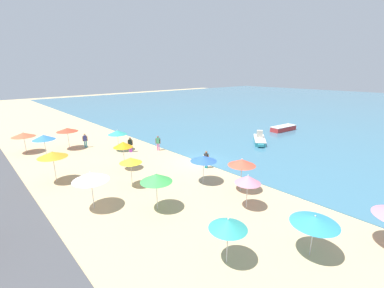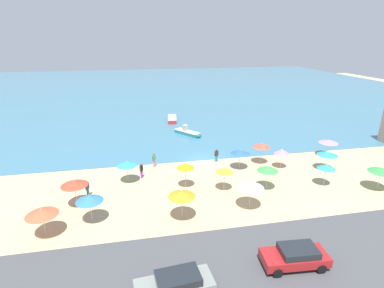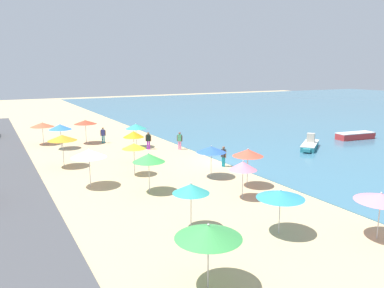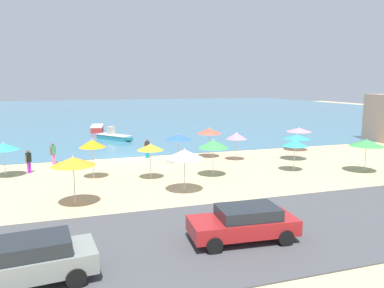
# 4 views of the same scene
# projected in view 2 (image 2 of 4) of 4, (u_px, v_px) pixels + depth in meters

# --- Properties ---
(ground_plane) EXTENTS (160.00, 160.00, 0.00)m
(ground_plane) POSITION_uv_depth(u_px,v_px,m) (203.00, 160.00, 36.86)
(ground_plane) COLOR tan
(sea) EXTENTS (150.00, 110.00, 0.05)m
(sea) POSITION_uv_depth(u_px,v_px,m) (160.00, 89.00, 87.62)
(sea) COLOR teal
(sea) RESTS_ON ground_plane
(coastal_road) EXTENTS (80.00, 8.00, 0.06)m
(coastal_road) POSITION_uv_depth(u_px,v_px,m) (263.00, 262.00, 20.23)
(coastal_road) COLOR #444549
(coastal_road) RESTS_ON ground_plane
(beach_umbrella_0) EXTENTS (2.25, 2.25, 2.67)m
(beach_umbrella_0) POSITION_uv_depth(u_px,v_px,m) (182.00, 194.00, 24.21)
(beach_umbrella_0) COLOR #B2B2B7
(beach_umbrella_0) RESTS_ON ground_plane
(beach_umbrella_1) EXTENTS (1.70, 1.70, 2.37)m
(beach_umbrella_1) POSITION_uv_depth(u_px,v_px,m) (282.00, 151.00, 34.08)
(beach_umbrella_1) COLOR #B2B2B7
(beach_umbrella_1) RESTS_ON ground_plane
(beach_umbrella_2) EXTENTS (2.39, 2.39, 2.44)m
(beach_umbrella_2) POSITION_uv_depth(u_px,v_px,m) (381.00, 170.00, 29.14)
(beach_umbrella_2) COLOR #B2B2B7
(beach_umbrella_2) RESTS_ON ground_plane
(beach_umbrella_3) EXTENTS (2.19, 2.19, 2.50)m
(beach_umbrella_3) POSITION_uv_depth(u_px,v_px,m) (89.00, 198.00, 23.94)
(beach_umbrella_3) COLOR #B2B2B7
(beach_umbrella_3) RESTS_ON ground_plane
(beach_umbrella_4) EXTENTS (2.11, 2.11, 2.43)m
(beach_umbrella_4) POSITION_uv_depth(u_px,v_px,m) (127.00, 163.00, 30.66)
(beach_umbrella_4) COLOR #B2B2B7
(beach_umbrella_4) RESTS_ON ground_plane
(beach_umbrella_5) EXTENTS (2.04, 2.04, 2.61)m
(beach_umbrella_5) POSITION_uv_depth(u_px,v_px,m) (262.00, 145.00, 35.23)
(beach_umbrella_5) COLOR #B2B2B7
(beach_umbrella_5) RESTS_ON ground_plane
(beach_umbrella_6) EXTENTS (2.31, 2.31, 2.62)m
(beach_umbrella_6) POSITION_uv_depth(u_px,v_px,m) (251.00, 185.00, 25.89)
(beach_umbrella_6) COLOR #B2B2B7
(beach_umbrella_6) RESTS_ON ground_plane
(beach_umbrella_7) EXTENTS (2.26, 2.26, 2.21)m
(beach_umbrella_7) POSITION_uv_depth(u_px,v_px,m) (327.00, 154.00, 33.68)
(beach_umbrella_7) COLOR #B2B2B7
(beach_umbrella_7) RESTS_ON ground_plane
(beach_umbrella_8) EXTENTS (2.34, 2.34, 2.54)m
(beach_umbrella_8) POSITION_uv_depth(u_px,v_px,m) (74.00, 183.00, 26.21)
(beach_umbrella_8) COLOR #B2B2B7
(beach_umbrella_8) RESTS_ON ground_plane
(beach_umbrella_9) EXTENTS (1.80, 1.80, 2.37)m
(beach_umbrella_9) POSITION_uv_depth(u_px,v_px,m) (327.00, 167.00, 30.04)
(beach_umbrella_9) COLOR #B2B2B7
(beach_umbrella_9) RESTS_ON ground_plane
(beach_umbrella_10) EXTENTS (2.32, 2.32, 2.25)m
(beach_umbrella_10) POSITION_uv_depth(u_px,v_px,m) (329.00, 141.00, 37.47)
(beach_umbrella_10) COLOR #B2B2B7
(beach_umbrella_10) RESTS_ON ground_plane
(beach_umbrella_11) EXTENTS (2.12, 2.12, 2.34)m
(beach_umbrella_11) POSITION_uv_depth(u_px,v_px,m) (240.00, 152.00, 33.88)
(beach_umbrella_11) COLOR #B2B2B7
(beach_umbrella_11) RESTS_ON ground_plane
(beach_umbrella_12) EXTENTS (1.73, 1.73, 2.71)m
(beach_umbrella_12) POSITION_uv_depth(u_px,v_px,m) (185.00, 166.00, 29.47)
(beach_umbrella_12) COLOR #B2B2B7
(beach_umbrella_12) RESTS_ON ground_plane
(beach_umbrella_13) EXTENTS (2.05, 2.05, 2.59)m
(beach_umbrella_13) POSITION_uv_depth(u_px,v_px,m) (268.00, 168.00, 29.20)
(beach_umbrella_13) COLOR #B2B2B7
(beach_umbrella_13) RESTS_ON ground_plane
(beach_umbrella_14) EXTENTS (1.72, 1.72, 2.45)m
(beach_umbrella_14) POSITION_uv_depth(u_px,v_px,m) (225.00, 170.00, 28.98)
(beach_umbrella_14) COLOR #B2B2B7
(beach_umbrella_14) RESTS_ON ground_plane
(beach_umbrella_15) EXTENTS (2.38, 2.38, 2.35)m
(beach_umbrella_15) POSITION_uv_depth(u_px,v_px,m) (42.00, 212.00, 22.27)
(beach_umbrella_15) COLOR #B2B2B7
(beach_umbrella_15) RESTS_ON ground_plane
(bather_0) EXTENTS (0.39, 0.48, 1.70)m
(bather_0) POSITION_uv_depth(u_px,v_px,m) (141.00, 170.00, 31.98)
(bather_0) COLOR purple
(bather_0) RESTS_ON ground_plane
(bather_1) EXTENTS (0.56, 0.29, 1.67)m
(bather_1) POSITION_uv_depth(u_px,v_px,m) (216.00, 155.00, 36.14)
(bather_1) COLOR teal
(bather_1) RESTS_ON ground_plane
(bather_2) EXTENTS (0.35, 0.52, 1.70)m
(bather_2) POSITION_uv_depth(u_px,v_px,m) (87.00, 187.00, 28.26)
(bather_2) COLOR teal
(bather_2) RESTS_ON ground_plane
(bather_3) EXTENTS (0.44, 0.42, 1.72)m
(bather_3) POSITION_uv_depth(u_px,v_px,m) (154.00, 159.00, 34.68)
(bather_3) COLOR pink
(bather_3) RESTS_ON ground_plane
(parked_car_1) EXTENTS (4.71, 2.25, 1.46)m
(parked_car_1) POSITION_uv_depth(u_px,v_px,m) (175.00, 285.00, 17.31)
(parked_car_1) COLOR gray
(parked_car_1) RESTS_ON coastal_road
(parked_car_2) EXTENTS (4.42, 2.20, 1.40)m
(parked_car_2) POSITION_uv_depth(u_px,v_px,m) (295.00, 256.00, 19.63)
(parked_car_2) COLOR maroon
(parked_car_2) RESTS_ON coastal_road
(skiff_nearshore) EXTENTS (2.00, 4.94, 0.74)m
(skiff_nearshore) POSITION_uv_depth(u_px,v_px,m) (172.00, 119.00, 53.74)
(skiff_nearshore) COLOR red
(skiff_nearshore) RESTS_ON sea
(skiff_offshore) EXTENTS (3.68, 4.42, 1.45)m
(skiff_offshore) POSITION_uv_depth(u_px,v_px,m) (187.00, 132.00, 46.33)
(skiff_offshore) COLOR teal
(skiff_offshore) RESTS_ON sea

